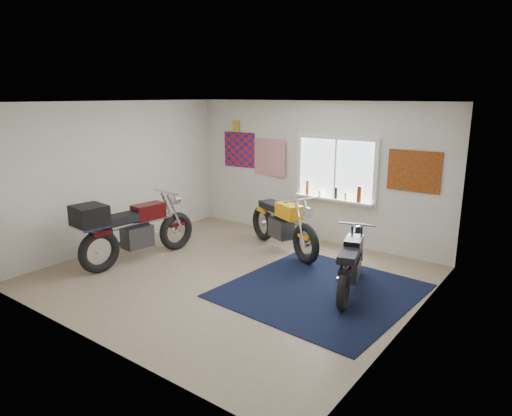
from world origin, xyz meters
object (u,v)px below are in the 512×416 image
Objects in this scene: yellow_triumph at (283,225)px; black_chrome_bike at (351,266)px; maroon_tourer at (130,229)px; navy_rug at (320,291)px.

yellow_triumph is 2.03m from black_chrome_bike.
maroon_tourer reaches higher than black_chrome_bike.
navy_rug is 1.92m from yellow_triumph.
black_chrome_bike is (1.79, -0.94, -0.08)m from yellow_triumph.
black_chrome_bike is at bearing -3.10° from yellow_triumph.
yellow_triumph reaches higher than navy_rug.
black_chrome_bike is at bearing -65.98° from maroon_tourer.
maroon_tourer is (-3.52, -1.13, 0.19)m from black_chrome_bike.
yellow_triumph reaches higher than black_chrome_bike.
maroon_tourer reaches higher than yellow_triumph.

